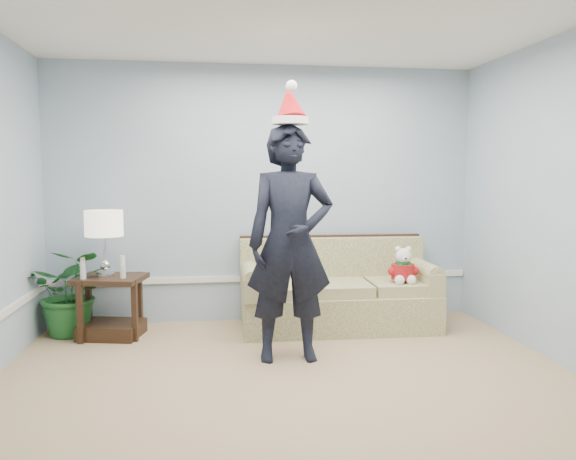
# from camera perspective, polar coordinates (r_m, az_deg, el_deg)

# --- Properties ---
(room_shell) EXTENTS (4.54, 5.04, 2.74)m
(room_shell) POSITION_cam_1_polar(r_m,az_deg,el_deg) (3.50, 1.85, 2.26)
(room_shell) COLOR tan
(room_shell) RESTS_ON ground
(wainscot_trim) EXTENTS (4.49, 4.99, 0.06)m
(wainscot_trim) POSITION_cam_1_polar(r_m,az_deg,el_deg) (4.78, -14.91, -7.93)
(wainscot_trim) COLOR white
(wainscot_trim) RESTS_ON room_shell
(sofa) EXTENTS (1.97, 0.89, 0.91)m
(sofa) POSITION_cam_1_polar(r_m,az_deg,el_deg) (5.81, 5.01, -6.62)
(sofa) COLOR #606A32
(sofa) RESTS_ON room_shell
(side_table) EXTENTS (0.71, 0.63, 0.59)m
(side_table) POSITION_cam_1_polar(r_m,az_deg,el_deg) (5.71, -17.51, -8.06)
(side_table) COLOR #362313
(side_table) RESTS_ON room_shell
(table_lamp) EXTENTS (0.36, 0.36, 0.63)m
(table_lamp) POSITION_cam_1_polar(r_m,az_deg,el_deg) (5.57, -18.19, 0.37)
(table_lamp) COLOR silver
(table_lamp) RESTS_ON side_table
(candle_pair) EXTENTS (0.41, 0.05, 0.21)m
(candle_pair) POSITION_cam_1_polar(r_m,az_deg,el_deg) (5.52, -18.30, -3.71)
(candle_pair) COLOR silver
(candle_pair) RESTS_ON side_table
(houseplant) EXTENTS (0.82, 0.72, 0.85)m
(houseplant) POSITION_cam_1_polar(r_m,az_deg,el_deg) (5.86, -21.10, -5.86)
(houseplant) COLOR #1D5A24
(houseplant) RESTS_ON room_shell
(man) EXTENTS (0.72, 0.48, 1.98)m
(man) POSITION_cam_1_polar(r_m,az_deg,el_deg) (4.67, 0.22, -1.36)
(man) COLOR black
(man) RESTS_ON room_shell
(santa_hat) EXTENTS (0.35, 0.38, 0.35)m
(santa_hat) POSITION_cam_1_polar(r_m,az_deg,el_deg) (4.69, 0.19, 12.49)
(santa_hat) COLOR white
(santa_hat) RESTS_ON man
(teddy_bear) EXTENTS (0.24, 0.27, 0.37)m
(teddy_bear) POSITION_cam_1_polar(r_m,az_deg,el_deg) (5.73, 11.61, -3.94)
(teddy_bear) COLOR white
(teddy_bear) RESTS_ON sofa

